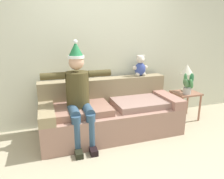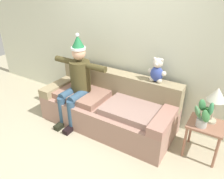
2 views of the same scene
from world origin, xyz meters
The scene contains 8 objects.
ground_plane centered at (0.00, 0.00, 0.00)m, with size 10.00×10.00×0.00m, color tan.
back_wall centered at (0.00, 1.55, 1.35)m, with size 7.00×0.10×2.70m, color beige.
couch centered at (0.00, 1.01, 0.33)m, with size 2.20×0.94×0.84m.
person_seated centered at (-0.53, 0.84, 0.76)m, with size 1.02×0.77×1.51m.
teddy_bear centered at (0.67, 1.30, 1.01)m, with size 0.29×0.17×0.38m.
side_table centered at (1.51, 1.05, 0.43)m, with size 0.46×0.41×0.52m.
table_lamp centered at (1.55, 1.13, 0.92)m, with size 0.24×0.24×0.51m.
potted_plant centered at (1.46, 0.96, 0.71)m, with size 0.27×0.23×0.40m.
Camera 1 is at (-0.98, -2.03, 1.62)m, focal length 33.24 mm.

